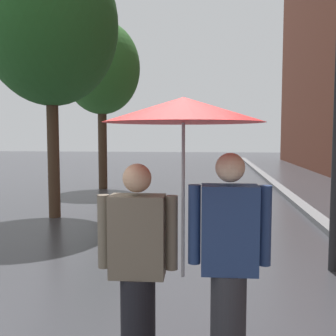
{
  "coord_description": "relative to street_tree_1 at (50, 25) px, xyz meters",
  "views": [
    {
      "loc": [
        0.97,
        -2.55,
        1.84
      ],
      "look_at": [
        0.3,
        3.24,
        1.35
      ],
      "focal_mm": 42.17,
      "sensor_mm": 36.0,
      "label": 1
    }
  ],
  "objects": [
    {
      "name": "kerb_strip",
      "position": [
        5.76,
        4.16,
        -4.15
      ],
      "size": [
        0.3,
        36.0,
        0.12
      ],
      "primitive_type": "cube",
      "color": "slate",
      "rests_on": "ground"
    },
    {
      "name": "street_tree_1",
      "position": [
        0.0,
        0.0,
        0.0
      ],
      "size": [
        2.93,
        2.93,
        5.98
      ],
      "color": "#473323",
      "rests_on": "ground"
    },
    {
      "name": "street_tree_2",
      "position": [
        -0.23,
        4.73,
        -0.15
      ],
      "size": [
        2.58,
        2.58,
        5.64
      ],
      "color": "#473323",
      "rests_on": "ground"
    },
    {
      "name": "couple_under_umbrella",
      "position": [
        3.32,
        -5.59,
        -2.8
      ],
      "size": [
        1.25,
        1.16,
        2.11
      ],
      "color": "black",
      "rests_on": "ground"
    }
  ]
}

